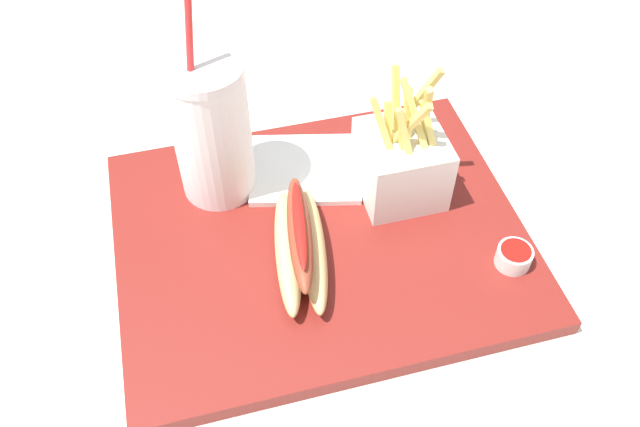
{
  "coord_description": "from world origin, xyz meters",
  "views": [
    {
      "loc": [
        0.11,
        0.44,
        0.58
      ],
      "look_at": [
        0.0,
        0.0,
        0.05
      ],
      "focal_mm": 37.18,
      "sensor_mm": 36.0,
      "label": 1
    }
  ],
  "objects_px": {
    "hot_dog_1": "(300,245)",
    "ketchup_cup_2": "(514,256)",
    "soda_cup": "(212,130)",
    "ketchup_cup_1": "(379,135)",
    "napkin_stack": "(305,169)",
    "fries_basket": "(401,162)"
  },
  "relations": [
    {
      "from": "ketchup_cup_2",
      "to": "ketchup_cup_1",
      "type": "bearing_deg",
      "value": -69.69
    },
    {
      "from": "hot_dog_1",
      "to": "ketchup_cup_2",
      "type": "distance_m",
      "value": 0.22
    },
    {
      "from": "ketchup_cup_1",
      "to": "napkin_stack",
      "type": "xyz_separation_m",
      "value": [
        0.1,
        0.03,
        -0.01
      ]
    },
    {
      "from": "ketchup_cup_1",
      "to": "napkin_stack",
      "type": "height_order",
      "value": "ketchup_cup_1"
    },
    {
      "from": "soda_cup",
      "to": "ketchup_cup_1",
      "type": "bearing_deg",
      "value": -173.6
    },
    {
      "from": "hot_dog_1",
      "to": "ketchup_cup_1",
      "type": "xyz_separation_m",
      "value": [
        -0.13,
        -0.15,
        -0.01
      ]
    },
    {
      "from": "soda_cup",
      "to": "ketchup_cup_2",
      "type": "distance_m",
      "value": 0.34
    },
    {
      "from": "soda_cup",
      "to": "ketchup_cup_1",
      "type": "distance_m",
      "value": 0.21
    },
    {
      "from": "fries_basket",
      "to": "ketchup_cup_1",
      "type": "xyz_separation_m",
      "value": [
        -0.0,
        -0.08,
        -0.03
      ]
    },
    {
      "from": "hot_dog_1",
      "to": "ketchup_cup_1",
      "type": "distance_m",
      "value": 0.2
    },
    {
      "from": "hot_dog_1",
      "to": "napkin_stack",
      "type": "distance_m",
      "value": 0.13
    },
    {
      "from": "soda_cup",
      "to": "hot_dog_1",
      "type": "relative_size",
      "value": 1.43
    },
    {
      "from": "ketchup_cup_1",
      "to": "napkin_stack",
      "type": "bearing_deg",
      "value": 14.6
    },
    {
      "from": "napkin_stack",
      "to": "soda_cup",
      "type": "bearing_deg",
      "value": -2.11
    },
    {
      "from": "ketchup_cup_2",
      "to": "napkin_stack",
      "type": "xyz_separation_m",
      "value": [
        0.18,
        -0.18,
        -0.01
      ]
    },
    {
      "from": "fries_basket",
      "to": "hot_dog_1",
      "type": "relative_size",
      "value": 0.92
    },
    {
      "from": "soda_cup",
      "to": "ketchup_cup_1",
      "type": "xyz_separation_m",
      "value": [
        -0.2,
        -0.02,
        -0.07
      ]
    },
    {
      "from": "soda_cup",
      "to": "ketchup_cup_2",
      "type": "relative_size",
      "value": 6.5
    },
    {
      "from": "soda_cup",
      "to": "ketchup_cup_2",
      "type": "height_order",
      "value": "soda_cup"
    },
    {
      "from": "fries_basket",
      "to": "napkin_stack",
      "type": "xyz_separation_m",
      "value": [
        0.1,
        -0.05,
        -0.04
      ]
    },
    {
      "from": "ketchup_cup_2",
      "to": "napkin_stack",
      "type": "bearing_deg",
      "value": -46.07
    },
    {
      "from": "hot_dog_1",
      "to": "ketchup_cup_1",
      "type": "height_order",
      "value": "hot_dog_1"
    }
  ]
}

